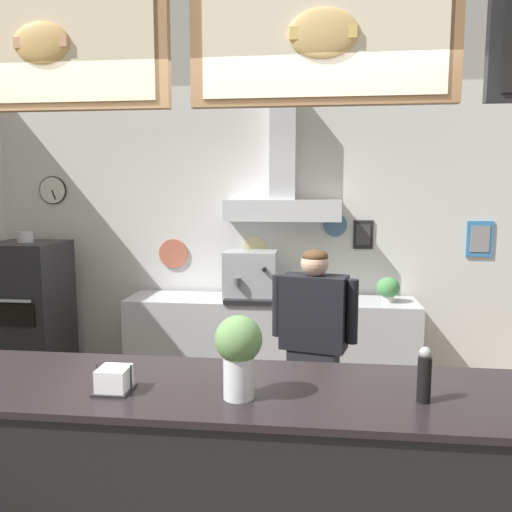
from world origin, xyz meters
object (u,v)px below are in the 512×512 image
(espresso_machine, at_px, (251,276))
(potted_oregano, at_px, (388,288))
(pepper_grinder, at_px, (424,375))
(potted_thyme, at_px, (310,290))
(basil_vase, at_px, (239,353))
(shop_worker, at_px, (313,352))
(napkin_holder, at_px, (114,380))
(pizza_oven, at_px, (30,318))

(espresso_machine, relative_size, potted_oregano, 2.10)
(potted_oregano, xyz_separation_m, pepper_grinder, (-0.22, -2.61, 0.15))
(potted_thyme, distance_m, potted_oregano, 0.70)
(potted_oregano, xyz_separation_m, basil_vase, (-0.96, -2.66, 0.22))
(potted_thyme, bearing_deg, basil_vase, -95.63)
(potted_thyme, relative_size, basil_vase, 0.50)
(shop_worker, height_order, espresso_machine, shop_worker)
(espresso_machine, relative_size, pepper_grinder, 2.10)
(shop_worker, bearing_deg, espresso_machine, -49.80)
(napkin_holder, distance_m, pepper_grinder, 1.28)
(potted_oregano, relative_size, pepper_grinder, 1.00)
(basil_vase, distance_m, napkin_holder, 0.55)
(shop_worker, height_order, napkin_holder, shop_worker)
(shop_worker, relative_size, basil_vase, 4.48)
(potted_oregano, bearing_deg, napkin_holder, -119.45)
(pizza_oven, bearing_deg, potted_oregano, 3.04)
(shop_worker, distance_m, basil_vase, 1.57)
(shop_worker, distance_m, espresso_machine, 1.36)
(potted_thyme, xyz_separation_m, pepper_grinder, (0.48, -2.61, 0.18))
(espresso_machine, relative_size, potted_thyme, 2.77)
(napkin_holder, bearing_deg, potted_oregano, 60.55)
(espresso_machine, bearing_deg, napkin_holder, -95.41)
(shop_worker, distance_m, napkin_holder, 1.71)
(shop_worker, relative_size, potted_thyme, 8.89)
(shop_worker, bearing_deg, potted_thyme, -74.16)
(shop_worker, height_order, pepper_grinder, shop_worker)
(espresso_machine, xyz_separation_m, potted_oregano, (1.25, 0.01, -0.09))
(pizza_oven, height_order, pepper_grinder, pizza_oven)
(pizza_oven, xyz_separation_m, shop_worker, (2.68, -1.01, 0.09))
(pizza_oven, xyz_separation_m, espresso_machine, (2.09, 0.17, 0.42))
(potted_thyme, bearing_deg, potted_oregano, 0.06)
(espresso_machine, height_order, basil_vase, basil_vase)
(basil_vase, bearing_deg, shop_worker, 78.35)
(basil_vase, xyz_separation_m, pepper_grinder, (0.74, 0.04, -0.08))
(espresso_machine, distance_m, napkin_holder, 2.65)
(pizza_oven, bearing_deg, espresso_machine, 4.63)
(potted_oregano, bearing_deg, pizza_oven, -176.96)
(potted_thyme, distance_m, pepper_grinder, 2.66)
(pizza_oven, xyz_separation_m, pepper_grinder, (3.12, -2.43, 0.47))
(espresso_machine, height_order, pepper_grinder, espresso_machine)
(potted_thyme, height_order, pepper_grinder, pepper_grinder)
(espresso_machine, bearing_deg, pizza_oven, -175.37)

